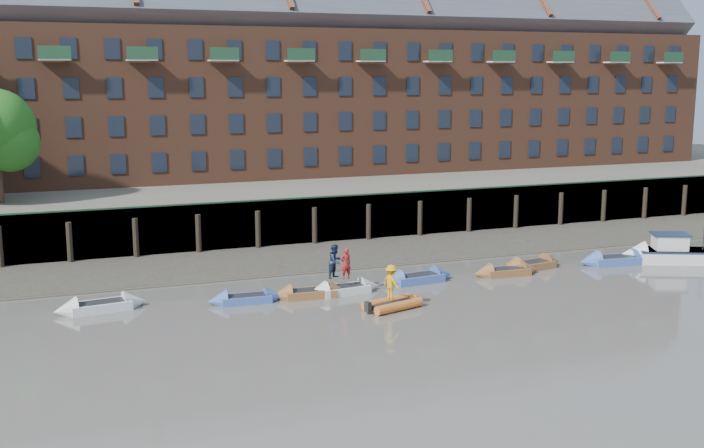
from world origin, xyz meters
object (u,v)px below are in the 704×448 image
rowboat_7 (615,260)px  rib_tender (394,304)px  rowboat_6 (531,265)px  rowboat_0 (101,306)px  rowboat_5 (506,272)px  person_rower_a (346,264)px  person_rib_crew (392,282)px  rowboat_1 (246,299)px  rowboat_3 (344,290)px  person_rower_b (335,261)px  rowboat_2 (310,293)px  motor_launch (660,253)px  rowboat_4 (418,278)px

rowboat_7 → rib_tender: 17.23m
rowboat_6 → rowboat_0: bearing=170.7°
rowboat_5 → person_rower_a: (-10.24, -0.54, 1.45)m
rowboat_5 → person_rib_crew: size_ratio=2.38×
rowboat_1 → person_rib_crew: person_rib_crew is taller
rowboat_3 → rowboat_6: (12.56, 1.28, 0.01)m
rowboat_0 → rowboat_7: rowboat_7 is taller
rowboat_0 → person_rower_b: person_rower_b is taller
rowboat_2 → rowboat_3: bearing=5.9°
rowboat_6 → person_rower_b: person_rower_b is taller
rib_tender → rowboat_0: bearing=144.2°
person_rower_a → person_rower_b: 0.60m
rowboat_7 → person_rib_crew: bearing=-160.1°
person_rib_crew → rib_tender: bearing=-79.6°
rowboat_5 → rowboat_1: bearing=-176.0°
rowboat_0 → rowboat_1: bearing=-16.0°
person_rib_crew → rowboat_5: bearing=-81.5°
motor_launch → person_rib_crew: size_ratio=3.36×
rowboat_6 → rib_tender: rowboat_6 is taller
motor_launch → rowboat_4: bearing=21.4°
rowboat_7 → person_rower_a: 18.15m
rowboat_1 → rowboat_2: 3.43m
rowboat_5 → motor_launch: size_ratio=0.71×
rowboat_2 → rowboat_4: bearing=11.4°
rowboat_7 → person_rib_crew: (-16.95, -4.19, 1.15)m
rowboat_7 → person_rib_crew: size_ratio=2.82×
rowboat_2 → rib_tender: rowboat_2 is taller
rowboat_6 → person_rib_crew: bearing=-166.0°
person_rower_b → person_rower_a: bearing=-75.2°
rowboat_7 → motor_launch: (2.94, -0.55, 0.35)m
rowboat_6 → person_rower_a: bearing=176.8°
rowboat_0 → person_rib_crew: 14.59m
rowboat_4 → rowboat_6: (7.83, 0.51, -0.00)m
rowboat_4 → rowboat_1: bearing=178.0°
rowboat_4 → person_rib_crew: bearing=-134.3°
rowboat_3 → rowboat_4: 4.79m
rowboat_4 → rib_tender: size_ratio=1.44×
rowboat_0 → person_rower_b: 12.24m
rowboat_0 → rowboat_6: rowboat_0 is taller
rowboat_2 → rowboat_6: 14.55m
rowboat_5 → person_rib_crew: bearing=-153.1°
rowboat_5 → person_rower_b: size_ratio=2.28×
rowboat_6 → person_rib_crew: (-11.35, -4.91, 1.17)m
rowboat_5 → rowboat_7: size_ratio=0.84×
rowboat_3 → rib_tender: rowboat_3 is taller
rowboat_3 → person_rower_b: (-0.38, 0.29, 1.54)m
rowboat_2 → person_rower_a: (2.01, -0.03, 1.45)m
rib_tender → person_rower_b: 4.49m
rowboat_5 → rowboat_6: 2.38m
rowboat_3 → rowboat_6: size_ratio=0.94×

